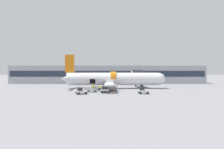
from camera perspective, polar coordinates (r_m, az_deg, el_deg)
ground_plane at (r=49.00m, az=-1.98°, el=-5.39°), size 500.00×500.00×0.00m
terminal_strip at (r=82.58m, az=-1.35°, el=-0.01°), size 88.84×9.51×8.09m
jet_bridge_stub at (r=61.95m, az=7.87°, el=-0.01°), size 3.21×8.64×5.92m
airplane at (r=55.96m, az=0.03°, el=-1.52°), size 33.58×27.38×10.84m
baggage_tug_lead at (r=43.22m, az=10.16°, el=-5.30°), size 2.63×1.82×1.73m
baggage_tug_mid at (r=44.42m, az=-2.24°, el=-5.13°), size 2.40×2.62×1.69m
baggage_tug_rear at (r=42.65m, az=-10.11°, el=-5.43°), size 3.02×2.63×1.59m
baggage_cart_loading at (r=51.65m, az=-5.14°, el=-4.45°), size 3.66×2.21×1.09m
baggage_cart_queued at (r=50.84m, az=-9.83°, el=-4.62°), size 4.11×1.97×1.02m
baggage_cart_empty at (r=46.69m, az=-6.49°, el=-4.99°), size 3.58×2.42×1.22m
ground_crew_loader_a at (r=52.86m, az=-0.94°, el=-3.95°), size 0.57×0.53×1.71m
ground_crew_loader_b at (r=49.39m, az=-6.16°, el=-4.21°), size 0.59×0.59×1.85m
ground_crew_driver at (r=48.90m, az=-4.00°, el=-4.37°), size 0.57×0.51×1.68m
suitcase_on_tarmac_upright at (r=52.38m, az=-2.40°, el=-4.68°), size 0.57×0.48×0.66m
suitcase_on_tarmac_spare at (r=52.70m, az=-7.64°, el=-4.55°), size 0.39×0.32×0.84m
safety_cone_nose at (r=57.15m, az=17.07°, el=-4.19°), size 0.53×0.53×0.71m
safety_cone_engine_left at (r=42.15m, az=0.15°, el=-6.07°), size 0.49×0.49×0.55m
safety_cone_wingtip at (r=48.30m, az=1.14°, el=-5.09°), size 0.64×0.64×0.70m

